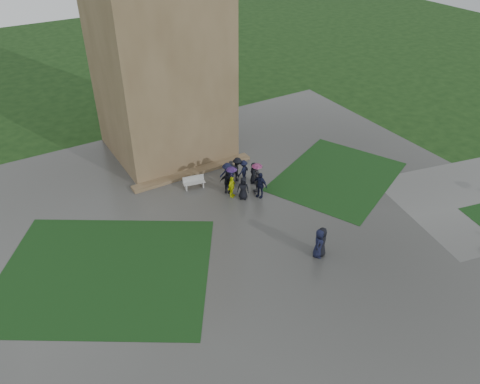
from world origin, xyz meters
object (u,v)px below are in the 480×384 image
pedestrian_near (322,242)px  tower (157,30)px  pedestrian_mid (319,243)px  bench (194,182)px

pedestrian_near → tower: bearing=-115.8°
tower → pedestrian_near: bearing=-81.9°
tower → pedestrian_mid: bearing=-82.6°
tower → bench: tower is taller
pedestrian_mid → pedestrian_near: pedestrian_near is taller
bench → pedestrian_mid: (2.81, -9.74, 0.45)m
tower → pedestrian_mid: 17.88m
bench → pedestrian_near: (3.01, -9.72, 0.47)m
pedestrian_mid → pedestrian_near: bearing=-31.9°
tower → bench: size_ratio=11.82×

